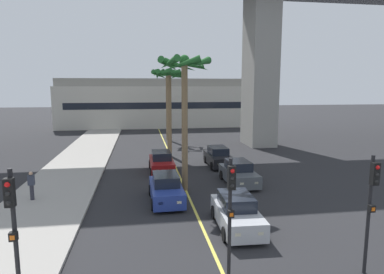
% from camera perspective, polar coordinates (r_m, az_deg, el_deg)
% --- Properties ---
extents(sidewalk_left, '(4.80, 80.00, 0.15)m').
position_cam_1_polar(sidewalk_left, '(21.26, -23.06, -9.58)').
color(sidewalk_left, '#9E9991').
rests_on(sidewalk_left, ground).
extents(lane_stripe_center, '(0.14, 56.00, 0.01)m').
position_cam_1_polar(lane_stripe_center, '(28.45, -3.09, -4.55)').
color(lane_stripe_center, '#DBCC4C').
rests_on(lane_stripe_center, ground).
extents(pier_building_backdrop, '(31.13, 8.04, 7.72)m').
position_cam_1_polar(pier_building_backdrop, '(55.71, -6.01, 5.77)').
color(pier_building_backdrop, beige).
rests_on(pier_building_backdrop, ground).
extents(car_queue_front, '(1.87, 4.12, 1.56)m').
position_cam_1_polar(car_queue_front, '(25.70, -5.21, -4.36)').
color(car_queue_front, maroon).
rests_on(car_queue_front, ground).
extents(car_queue_second, '(1.90, 4.14, 1.56)m').
position_cam_1_polar(car_queue_second, '(22.69, 7.95, -6.14)').
color(car_queue_second, '#4C5156').
rests_on(car_queue_second, ground).
extents(car_queue_third, '(1.86, 4.11, 1.56)m').
position_cam_1_polar(car_queue_third, '(27.63, 4.49, -3.44)').
color(car_queue_third, black).
rests_on(car_queue_third, ground).
extents(car_queue_fourth, '(1.95, 4.16, 1.56)m').
position_cam_1_polar(car_queue_fourth, '(15.85, 7.59, -12.68)').
color(car_queue_fourth, '#B7BABF').
rests_on(car_queue_fourth, ground).
extents(car_queue_fifth, '(1.90, 4.13, 1.56)m').
position_cam_1_polar(car_queue_fifth, '(19.18, -4.44, -8.83)').
color(car_queue_fifth, navy).
rests_on(car_queue_fifth, ground).
extents(traffic_light_left_sidewalk_corner, '(0.24, 0.37, 4.20)m').
position_cam_1_polar(traffic_light_left_sidewalk_corner, '(10.22, -28.16, -12.97)').
color(traffic_light_left_sidewalk_corner, black).
rests_on(traffic_light_left_sidewalk_corner, sidewalk_left).
extents(traffic_light_median_near, '(0.24, 0.37, 4.20)m').
position_cam_1_polar(traffic_light_median_near, '(11.03, 6.57, -11.25)').
color(traffic_light_median_near, black).
rests_on(traffic_light_median_near, ground).
extents(traffic_light_right_far_corner, '(0.24, 0.37, 4.20)m').
position_cam_1_polar(traffic_light_right_far_corner, '(12.90, 28.23, -9.28)').
color(traffic_light_right_far_corner, black).
rests_on(traffic_light_right_far_corner, ground).
extents(palm_tree_near_median, '(3.29, 3.27, 8.10)m').
position_cam_1_polar(palm_tree_near_median, '(30.87, -3.92, 8.67)').
color(palm_tree_near_median, brown).
rests_on(palm_tree_near_median, ground).
extents(palm_tree_mid_median, '(3.33, 3.39, 8.57)m').
position_cam_1_polar(palm_tree_mid_median, '(40.51, -4.24, 9.28)').
color(palm_tree_mid_median, brown).
rests_on(palm_tree_mid_median, ground).
extents(palm_tree_far_median, '(3.30, 3.30, 8.34)m').
position_cam_1_polar(palm_tree_far_median, '(20.44, -1.20, 9.42)').
color(palm_tree_far_median, brown).
rests_on(palm_tree_far_median, ground).
extents(pedestrian_near_crosswalk, '(0.34, 0.22, 1.62)m').
position_cam_1_polar(pedestrian_near_crosswalk, '(20.93, -25.66, -7.40)').
color(pedestrian_near_crosswalk, '#2D2D38').
rests_on(pedestrian_near_crosswalk, sidewalk_left).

